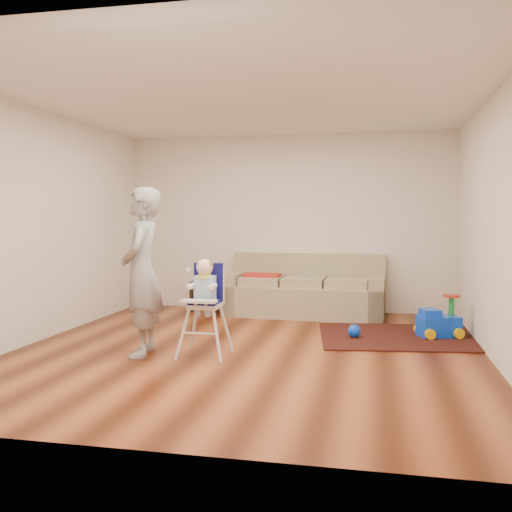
% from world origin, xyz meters
% --- Properties ---
extents(ground, '(5.50, 5.50, 0.00)m').
position_xyz_m(ground, '(0.00, 0.00, 0.00)').
color(ground, '#441707').
rests_on(ground, ground).
extents(room_envelope, '(5.04, 5.52, 2.72)m').
position_xyz_m(room_envelope, '(0.00, 0.53, 1.88)').
color(room_envelope, white).
rests_on(room_envelope, ground).
extents(sofa, '(2.34, 1.03, 0.89)m').
position_xyz_m(sofa, '(0.33, 2.30, 0.44)').
color(sofa, '#979069').
rests_on(sofa, ground).
extents(side_table, '(0.46, 0.46, 0.46)m').
position_xyz_m(side_table, '(-1.19, 2.42, 0.23)').
color(side_table, black).
rests_on(side_table, ground).
extents(area_rug, '(2.25, 1.80, 0.02)m').
position_xyz_m(area_rug, '(1.74, 1.03, 0.01)').
color(area_rug, black).
rests_on(area_rug, ground).
extents(ride_on_toy, '(0.55, 0.47, 0.51)m').
position_xyz_m(ride_on_toy, '(2.10, 1.08, 0.27)').
color(ride_on_toy, '#0B43EF').
rests_on(ride_on_toy, area_rug).
extents(toy_ball, '(0.15, 0.15, 0.15)m').
position_xyz_m(toy_ball, '(1.11, 0.81, 0.09)').
color(toy_ball, '#0B43EF').
rests_on(toy_ball, area_rug).
extents(high_chair, '(0.48, 0.48, 1.02)m').
position_xyz_m(high_chair, '(-0.38, -0.35, 0.49)').
color(high_chair, silver).
rests_on(high_chair, ground).
extents(adult, '(0.55, 0.72, 1.76)m').
position_xyz_m(adult, '(-1.04, -0.45, 0.88)').
color(adult, '#9A9A9C').
rests_on(adult, ground).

